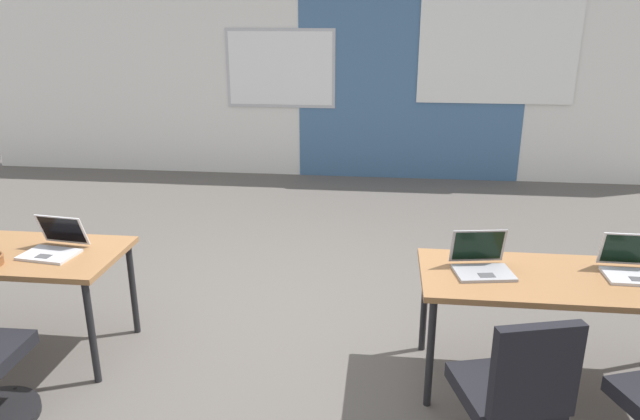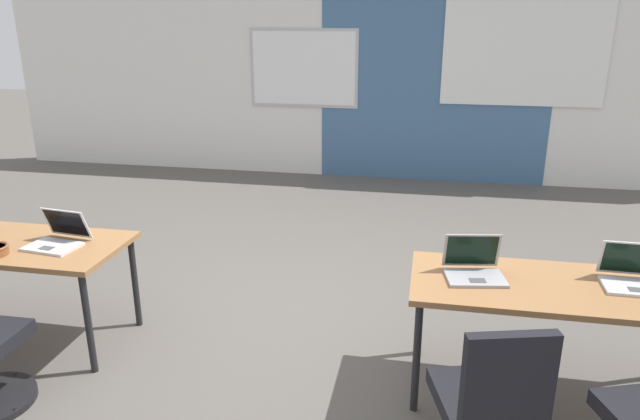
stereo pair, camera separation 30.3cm
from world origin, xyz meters
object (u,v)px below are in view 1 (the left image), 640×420
object	(u,v)px
laptop_near_right_end	(633,267)
laptop_near_left_inner	(54,246)
desk_near_right	(558,286)
chair_near_right_inner	(509,407)
laptop_near_right_inner	(482,263)

from	to	relation	value
laptop_near_right_end	laptop_near_left_inner	xyz separation A→B (m)	(-3.54, -0.07, -0.00)
desk_near_right	chair_near_right_inner	distance (m)	0.92
laptop_near_right_inner	laptop_near_left_inner	bearing A→B (deg)	170.83
laptop_near_left_inner	laptop_near_right_end	bearing A→B (deg)	8.20
laptop_near_right_end	laptop_near_left_inner	bearing A→B (deg)	-178.04
desk_near_right	laptop_near_right_inner	distance (m)	0.46
desk_near_right	laptop_near_right_inner	bearing A→B (deg)	175.90
desk_near_right	chair_near_right_inner	size ratio (longest dim) A/B	1.74
desk_near_right	laptop_near_right_end	size ratio (longest dim) A/B	4.79
laptop_near_right_end	laptop_near_left_inner	size ratio (longest dim) A/B	0.91
laptop_near_right_inner	laptop_near_left_inner	world-z (taller)	laptop_near_right_inner
laptop_near_right_inner	chair_near_right_inner	size ratio (longest dim) A/B	0.40
laptop_near_right_end	laptop_near_right_inner	size ratio (longest dim) A/B	0.90
laptop_near_right_end	laptop_near_left_inner	distance (m)	3.54
laptop_near_right_inner	laptop_near_left_inner	xyz separation A→B (m)	(-2.67, -0.02, -0.00)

